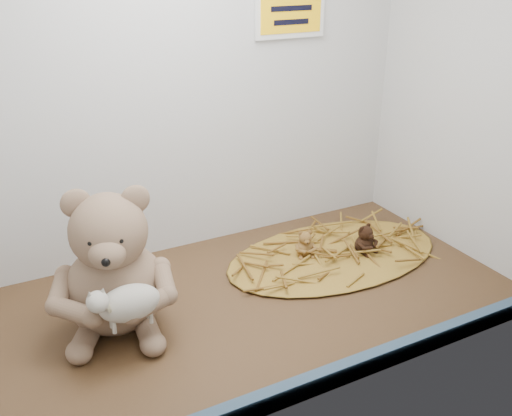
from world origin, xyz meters
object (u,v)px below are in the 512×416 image
main_teddy (112,260)px  toy_lamb (130,303)px  mini_teddy_tan (305,242)px  mini_teddy_brown (365,238)px

main_teddy → toy_lamb: 10.88cm
toy_lamb → mini_teddy_tan: toy_lamb is taller
toy_lamb → mini_teddy_tan: size_ratio=2.24×
mini_teddy_tan → mini_teddy_brown: bearing=-4.8°
mini_teddy_tan → mini_teddy_brown: size_ratio=0.89×
mini_teddy_brown → mini_teddy_tan: bearing=142.3°
mini_teddy_tan → toy_lamb: bearing=-143.8°
mini_teddy_brown → toy_lamb: bearing=174.3°
main_teddy → mini_teddy_tan: size_ratio=4.54×
mini_teddy_tan → mini_teddy_brown: mini_teddy_brown is taller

